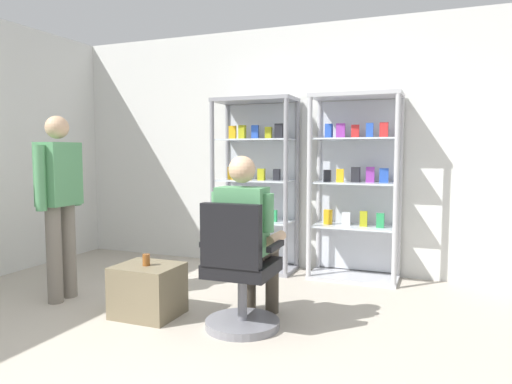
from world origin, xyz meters
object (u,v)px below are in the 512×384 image
seated_shopkeeper (248,232)px  storage_crate (148,290)px  display_cabinet_right (356,186)px  office_chair (239,278)px  display_cabinet_left (257,183)px  standing_customer (59,196)px  tea_glass (146,260)px

seated_shopkeeper → storage_crate: (-0.81, -0.15, -0.51)m
display_cabinet_right → office_chair: size_ratio=1.98×
display_cabinet_left → seated_shopkeeper: 1.74m
display_cabinet_right → display_cabinet_left: bearing=180.0°
seated_shopkeeper → storage_crate: size_ratio=2.62×
display_cabinet_right → standing_customer: size_ratio=1.17×
seated_shopkeeper → display_cabinet_left: bearing=109.3°
seated_shopkeeper → office_chair: bearing=-88.8°
storage_crate → display_cabinet_left: bearing=82.2°
display_cabinet_right → office_chair: 1.95m
display_cabinet_left → storage_crate: bearing=-97.8°
tea_glass → seated_shopkeeper: bearing=11.5°
office_chair → standing_customer: (-1.76, 0.08, 0.54)m
office_chair → tea_glass: size_ratio=10.39×
tea_glass → storage_crate: bearing=95.1°
seated_shopkeeper → storage_crate: 0.97m
office_chair → seated_shopkeeper: 0.36m
storage_crate → standing_customer: standing_customer is taller
storage_crate → standing_customer: bearing=176.2°
display_cabinet_left → office_chair: display_cabinet_left is taller
storage_crate → tea_glass: size_ratio=5.33×
office_chair → tea_glass: bearing=-180.0°
display_cabinet_left → standing_customer: display_cabinet_left is taller
office_chair → standing_customer: bearing=177.4°
display_cabinet_left → seated_shopkeeper: (0.57, -1.62, -0.26)m
display_cabinet_left → storage_crate: size_ratio=3.86×
standing_customer → display_cabinet_left: bearing=55.1°
seated_shopkeeper → tea_glass: (-0.81, -0.16, -0.25)m
office_chair → storage_crate: (-0.81, 0.02, -0.19)m
display_cabinet_left → office_chair: (0.57, -1.79, -0.58)m
display_cabinet_right → storage_crate: display_cabinet_right is taller
office_chair → standing_customer: size_ratio=0.59×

